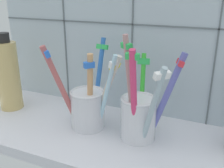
# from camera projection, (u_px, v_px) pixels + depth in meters

# --- Properties ---
(counter_slab) EXTENTS (0.64, 0.22, 0.02)m
(counter_slab) POSITION_uv_depth(u_px,v_px,m) (110.00, 138.00, 0.49)
(counter_slab) COLOR silver
(counter_slab) RESTS_ON ground
(tile_wall_back) EXTENTS (0.64, 0.02, 0.45)m
(tile_wall_back) POSITION_uv_depth(u_px,v_px,m) (135.00, 15.00, 0.52)
(tile_wall_back) COLOR #B2C1CC
(tile_wall_back) RESTS_ON ground
(toothbrush_cup_left) EXTENTS (0.13, 0.13, 0.17)m
(toothbrush_cup_left) POSITION_uv_depth(u_px,v_px,m) (88.00, 104.00, 0.49)
(toothbrush_cup_left) COLOR silver
(toothbrush_cup_left) RESTS_ON counter_slab
(toothbrush_cup_right) EXTENTS (0.11, 0.11, 0.19)m
(toothbrush_cup_right) POSITION_uv_depth(u_px,v_px,m) (140.00, 113.00, 0.45)
(toothbrush_cup_right) COLOR silver
(toothbrush_cup_right) RESTS_ON counter_slab
(soap_bottle) EXTENTS (0.05, 0.05, 0.17)m
(soap_bottle) POSITION_uv_depth(u_px,v_px,m) (8.00, 75.00, 0.57)
(soap_bottle) COLOR tan
(soap_bottle) RESTS_ON counter_slab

